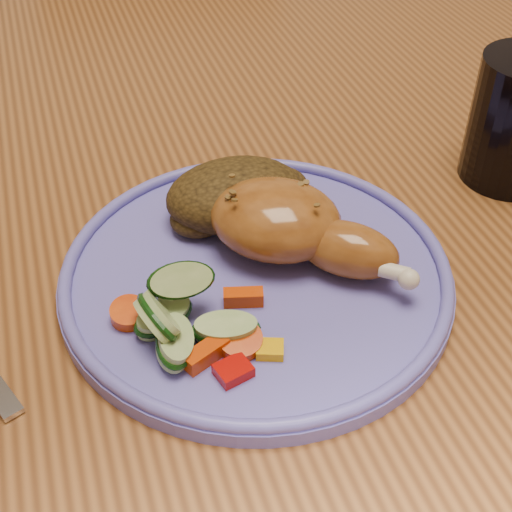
# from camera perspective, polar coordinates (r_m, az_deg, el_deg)

# --- Properties ---
(dining_table) EXTENTS (0.90, 1.40, 0.75)m
(dining_table) POSITION_cam_1_polar(r_m,az_deg,el_deg) (0.69, 6.05, -0.72)
(dining_table) COLOR brown
(dining_table) RESTS_ON ground
(chair_far) EXTENTS (0.42, 0.42, 0.91)m
(chair_far) POSITION_cam_1_polar(r_m,az_deg,el_deg) (1.27, -5.55, 11.49)
(chair_far) COLOR #4C2D16
(chair_far) RESTS_ON ground
(plate) EXTENTS (0.29, 0.29, 0.01)m
(plate) POSITION_cam_1_polar(r_m,az_deg,el_deg) (0.54, -0.00, -1.68)
(plate) COLOR #6058BA
(plate) RESTS_ON dining_table
(plate_rim) EXTENTS (0.29, 0.29, 0.01)m
(plate_rim) POSITION_cam_1_polar(r_m,az_deg,el_deg) (0.53, -0.00, -0.81)
(plate_rim) COLOR #6058BA
(plate_rim) RESTS_ON plate
(chicken_leg) EXTENTS (0.15, 0.15, 0.05)m
(chicken_leg) POSITION_cam_1_polar(r_m,az_deg,el_deg) (0.53, 2.96, 2.38)
(chicken_leg) COLOR #93531E
(chicken_leg) RESTS_ON plate
(rice_pilaf) EXTENTS (0.12, 0.08, 0.05)m
(rice_pilaf) POSITION_cam_1_polar(r_m,az_deg,el_deg) (0.58, -1.46, 4.88)
(rice_pilaf) COLOR #402C10
(rice_pilaf) RESTS_ON plate
(vegetable_pile) EXTENTS (0.11, 0.10, 0.05)m
(vegetable_pile) POSITION_cam_1_polar(r_m,az_deg,el_deg) (0.48, -5.62, -5.15)
(vegetable_pile) COLOR #A50A05
(vegetable_pile) RESTS_ON plate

